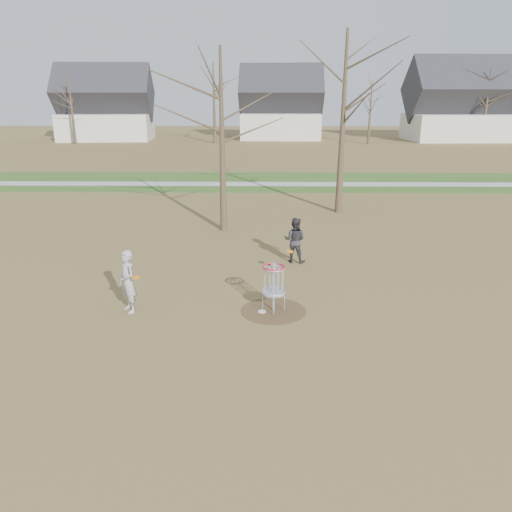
{
  "coord_description": "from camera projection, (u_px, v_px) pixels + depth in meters",
  "views": [
    {
      "loc": [
        -0.31,
        -12.58,
        5.72
      ],
      "look_at": [
        -0.5,
        1.5,
        1.1
      ],
      "focal_mm": 35.0,
      "sensor_mm": 36.0,
      "label": 1
    }
  ],
  "objects": [
    {
      "name": "bare_trees",
      "position": [
        286.0,
        97.0,
        46.04
      ],
      "size": [
        52.62,
        44.98,
        9.0
      ],
      "color": "#382B1E",
      "rests_on": "ground"
    },
    {
      "name": "disc_grounded",
      "position": [
        262.0,
        311.0,
        13.65
      ],
      "size": [
        0.22,
        0.22,
        0.02
      ],
      "primitive_type": "cylinder",
      "color": "silver",
      "rests_on": "dirt_circle"
    },
    {
      "name": "player_throwing",
      "position": [
        295.0,
        240.0,
        17.48
      ],
      "size": [
        0.92,
        0.8,
        1.6
      ],
      "primitive_type": "imported",
      "rotation": [
        0.0,
        0.0,
        2.85
      ],
      "color": "#2D2B30",
      "rests_on": "ground"
    },
    {
      "name": "green_band",
      "position": [
        267.0,
        182.0,
        33.68
      ],
      "size": [
        160.0,
        8.0,
        0.01
      ],
      "primitive_type": "cube",
      "color": "#2D5119",
      "rests_on": "ground"
    },
    {
      "name": "player_standing",
      "position": [
        128.0,
        281.0,
        13.46
      ],
      "size": [
        0.72,
        0.75,
        1.74
      ],
      "primitive_type": "imported",
      "rotation": [
        0.0,
        0.0,
        -0.88
      ],
      "color": "#A3A3A3",
      "rests_on": "ground"
    },
    {
      "name": "ground",
      "position": [
        273.0,
        311.0,
        13.73
      ],
      "size": [
        160.0,
        160.0,
        0.0
      ],
      "primitive_type": "plane",
      "color": "brown",
      "rests_on": "ground"
    },
    {
      "name": "disc_golf_basket",
      "position": [
        274.0,
        280.0,
        13.45
      ],
      "size": [
        0.64,
        0.64,
        1.35
      ],
      "color": "#9EA3AD",
      "rests_on": "ground"
    },
    {
      "name": "dirt_circle",
      "position": [
        273.0,
        311.0,
        13.73
      ],
      "size": [
        1.8,
        1.8,
        0.01
      ],
      "primitive_type": "cylinder",
      "color": "#47331E",
      "rests_on": "ground"
    },
    {
      "name": "houses_row",
      "position": [
        300.0,
        111.0,
        62.51
      ],
      "size": [
        56.51,
        10.01,
        7.26
      ],
      "color": "silver",
      "rests_on": "ground"
    },
    {
      "name": "footpath",
      "position": [
        267.0,
        184.0,
        32.73
      ],
      "size": [
        160.0,
        1.5,
        0.01
      ],
      "primitive_type": "cube",
      "color": "#9E9E99",
      "rests_on": "green_band"
    },
    {
      "name": "discs_in_play",
      "position": [
        223.0,
        263.0,
        14.46
      ],
      "size": [
        4.42,
        2.97,
        0.19
      ],
      "color": "orange",
      "rests_on": "ground"
    }
  ]
}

